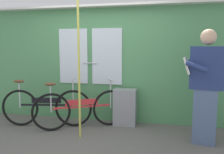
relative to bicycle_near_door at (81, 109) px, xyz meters
The scene contains 7 objects.
ground_plane 0.90m from the bicycle_near_door, 75.49° to the right, with size 6.37×4.34×0.04m, color #56544F.
train_door_wall 1.02m from the bicycle_near_door, 70.97° to the left, with size 5.37×0.28×2.28m.
bicycle_near_door is the anchor object (origin of this frame).
bicycle_leaning_behind 0.68m from the bicycle_near_door, behind, with size 1.68×0.49×0.90m.
passenger_reading_newspaper 2.16m from the bicycle_near_door, ahead, with size 0.61×0.54×1.74m.
trash_bin_by_wall 0.83m from the bicycle_near_door, 25.77° to the left, with size 0.42×0.28×0.69m, color gray.
handrail_pole 0.86m from the bicycle_near_door, 73.53° to the right, with size 0.04×0.04×2.24m, color #C6C14C.
Camera 1 is at (1.24, -3.15, 1.48)m, focal length 37.44 mm.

